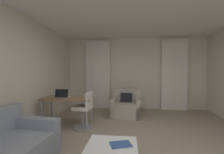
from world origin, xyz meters
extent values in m
plane|color=gray|center=(0.00, 0.00, 0.00)|extent=(12.00, 12.00, 0.00)
cube|color=beige|center=(0.00, 3.03, 1.30)|extent=(5.12, 0.06, 2.60)
cube|color=beige|center=(-2.53, 0.00, 1.30)|extent=(0.06, 6.12, 2.60)
cube|color=silver|center=(-1.38, 2.90, 1.25)|extent=(0.90, 0.06, 2.50)
cube|color=silver|center=(1.38, 2.90, 1.25)|extent=(0.90, 0.06, 2.50)
cube|color=gray|center=(-1.85, -0.27, 0.29)|extent=(0.91, 0.23, 0.59)
cube|color=#B2A899|center=(-0.31, 1.98, 0.20)|extent=(0.90, 0.85, 0.41)
cube|color=#B2A899|center=(-0.30, 2.31, 0.59)|extent=(0.87, 0.18, 0.37)
cube|color=#B2A899|center=(0.06, 1.96, 0.27)|extent=(0.16, 0.81, 0.55)
cube|color=#B2A899|center=(-0.68, 2.00, 0.27)|extent=(0.16, 0.81, 0.55)
cube|color=black|center=(-0.31, 2.10, 0.51)|extent=(0.37, 0.22, 0.37)
cube|color=olive|center=(-1.76, 0.97, 0.71)|extent=(1.21, 0.58, 0.04)
cylinder|color=#99999E|center=(-2.32, 1.21, 0.34)|extent=(0.04, 0.04, 0.69)
cylinder|color=#99999E|center=(-1.21, 1.21, 0.34)|extent=(0.04, 0.04, 0.69)
cylinder|color=#99999E|center=(-2.32, 0.73, 0.34)|extent=(0.04, 0.04, 0.69)
cylinder|color=#99999E|center=(-1.21, 0.73, 0.34)|extent=(0.04, 0.04, 0.69)
cylinder|color=gray|center=(-1.35, 0.87, 0.23)|extent=(0.06, 0.06, 0.46)
cylinder|color=gray|center=(-1.35, 0.87, 0.02)|extent=(0.48, 0.48, 0.04)
cube|color=silver|center=(-1.35, 0.87, 0.50)|extent=(0.44, 0.44, 0.08)
cube|color=silver|center=(-1.18, 0.85, 0.71)|extent=(0.10, 0.36, 0.34)
cube|color=#ADADB2|center=(-1.87, 0.97, 0.73)|extent=(0.32, 0.23, 0.02)
cube|color=black|center=(-1.87, 0.86, 0.84)|extent=(0.32, 0.06, 0.20)
cube|color=#335193|center=(-0.34, -0.67, 0.40)|extent=(0.33, 0.28, 0.01)
camera|label=1|loc=(-0.24, -2.70, 1.39)|focal=24.49mm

